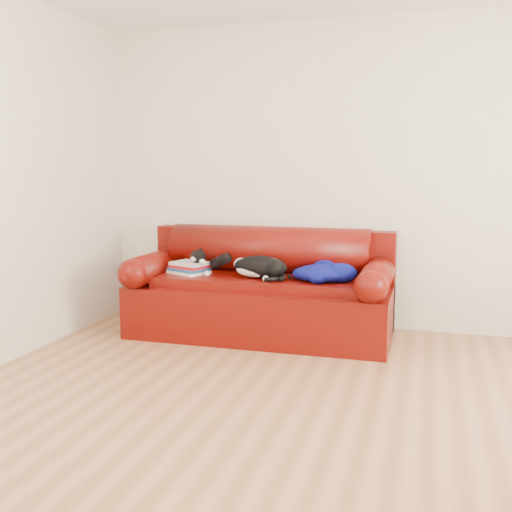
% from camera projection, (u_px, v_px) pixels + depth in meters
% --- Properties ---
extents(ground, '(4.50, 4.50, 0.00)m').
position_uv_depth(ground, '(311.00, 415.00, 3.33)').
color(ground, brown).
rests_on(ground, ground).
extents(room_shell, '(4.52, 4.02, 2.61)m').
position_uv_depth(room_shell, '(339.00, 109.00, 3.07)').
color(room_shell, beige).
rests_on(room_shell, ground).
extents(sofa_base, '(2.10, 0.90, 0.50)m').
position_uv_depth(sofa_base, '(261.00, 307.00, 4.92)').
color(sofa_base, '#380502').
rests_on(sofa_base, ground).
extents(sofa_back, '(2.10, 1.01, 0.88)m').
position_uv_depth(sofa_back, '(269.00, 266.00, 5.10)').
color(sofa_back, '#380502').
rests_on(sofa_back, ground).
extents(book_stack, '(0.38, 0.35, 0.10)m').
position_uv_depth(book_stack, '(189.00, 268.00, 4.96)').
color(book_stack, silver).
rests_on(book_stack, sofa_base).
extents(cat, '(0.59, 0.36, 0.22)m').
position_uv_depth(cat, '(259.00, 267.00, 4.76)').
color(cat, black).
rests_on(cat, sofa_base).
extents(blanket, '(0.58, 0.47, 0.15)m').
position_uv_depth(blanket, '(323.00, 272.00, 4.64)').
color(blanket, '#0A024A').
rests_on(blanket, sofa_base).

